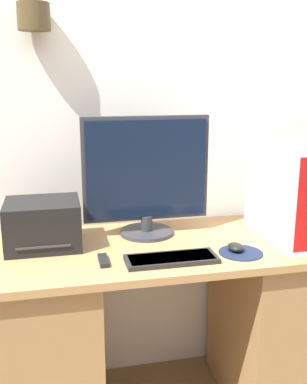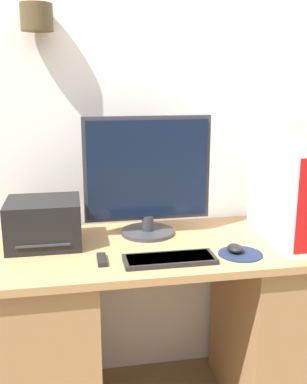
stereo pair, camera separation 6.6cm
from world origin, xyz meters
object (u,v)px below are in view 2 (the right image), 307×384
at_px(mouse, 235,248).
at_px(remote_control, 102,260).
at_px(monitor, 148,175).
at_px(keyboard, 170,259).
at_px(printer, 44,223).
at_px(computer_tower, 291,193).

relative_size(mouse, remote_control, 0.71).
distance_m(monitor, remote_control, 0.44).
bearing_deg(monitor, mouse, -43.75).
height_order(keyboard, remote_control, keyboard).
distance_m(keyboard, printer, 0.54).
bearing_deg(computer_tower, monitor, 163.03).
distance_m(mouse, computer_tower, 0.35).
relative_size(monitor, computer_tower, 1.25).
bearing_deg(printer, remote_control, -45.75).
bearing_deg(remote_control, computer_tower, 7.52).
relative_size(printer, remote_control, 2.70).
distance_m(computer_tower, remote_control, 0.82).
height_order(monitor, keyboard, monitor).
height_order(printer, remote_control, printer).
xyz_separation_m(monitor, printer, (-0.44, -0.06, -0.17)).
xyz_separation_m(keyboard, remote_control, (-0.25, 0.04, -0.00)).
bearing_deg(remote_control, printer, 134.25).
bearing_deg(keyboard, computer_tower, 15.29).
xyz_separation_m(computer_tower, remote_control, (-0.79, -0.10, -0.19)).
bearing_deg(monitor, computer_tower, -16.97).
bearing_deg(mouse, keyboard, -172.01).
height_order(mouse, printer, printer).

